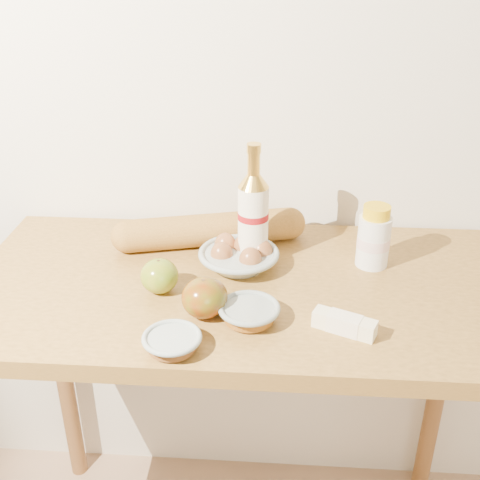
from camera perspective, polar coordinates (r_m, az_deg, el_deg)
name	(u,v)px	position (r m, az deg, el deg)	size (l,w,h in m)	color
back_wall	(251,65)	(1.48, 1.02, 16.24)	(3.50, 0.02, 2.60)	silver
table	(241,328)	(1.39, 0.09, -8.39)	(1.20, 0.60, 0.90)	#A97C36
bourbon_bottle	(253,216)	(1.35, 1.26, 2.28)	(0.09, 0.09, 0.28)	white
cream_bottle	(374,238)	(1.39, 12.57, 0.18)	(0.09, 0.09, 0.15)	white
egg_bowl	(239,256)	(1.36, -0.06, -1.54)	(0.23, 0.23, 0.06)	#95A29D
baguette	(210,230)	(1.46, -2.85, 0.98)	(0.48, 0.19, 0.08)	#B17F36
apple_yellowgreen	(159,276)	(1.28, -7.65, -3.39)	(0.10, 0.10, 0.07)	olive
apple_redgreen_front	(204,298)	(1.19, -3.45, -5.50)	(0.11, 0.11, 0.08)	#941108
apple_redgreen_right	(208,296)	(1.20, -3.02, -5.35)	(0.09, 0.09, 0.07)	#8C0709
sugar_bowl	(172,342)	(1.12, -6.45, -9.57)	(0.13, 0.13, 0.03)	#98A6A0
syrup_bowl	(249,313)	(1.19, 0.87, -6.90)	(0.16, 0.16, 0.04)	gray
butter_stick	(344,324)	(1.18, 9.86, -7.83)	(0.13, 0.08, 0.04)	#F4EBBD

